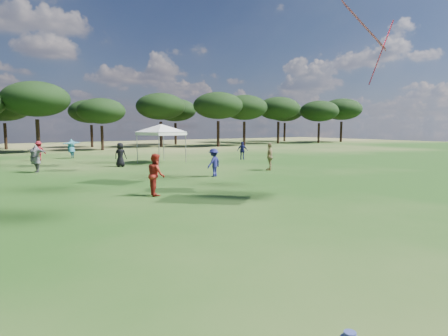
# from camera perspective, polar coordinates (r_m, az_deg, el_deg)

# --- Properties ---
(tree_line) EXTENTS (108.78, 17.63, 7.77)m
(tree_line) POSITION_cam_1_polar(r_m,az_deg,el_deg) (48.18, -28.27, 8.73)
(tree_line) COLOR black
(tree_line) RESTS_ON ground
(tent_right) EXTENTS (5.52, 5.52, 3.28)m
(tent_right) POSITION_cam_1_polar(r_m,az_deg,el_deg) (29.34, -9.56, 6.36)
(tent_right) COLOR gray
(tent_right) RESTS_ON ground
(festival_crowd) EXTENTS (28.08, 22.12, 1.89)m
(festival_crowd) POSITION_cam_1_polar(r_m,az_deg,el_deg) (25.67, -24.74, 1.39)
(festival_crowd) COLOR silver
(festival_crowd) RESTS_ON ground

